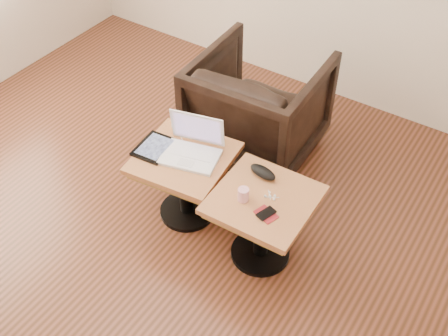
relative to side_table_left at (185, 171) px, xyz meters
The scene contains 11 objects.
room_shell 1.08m from the side_table_left, 88.25° to the right, with size 4.52×4.52×2.71m.
side_table_left is the anchor object (origin of this frame).
side_table_right 0.58m from the side_table_left, ahead, with size 0.57×0.57×0.50m.
laptop 0.18m from the side_table_left, 56.52° to the left, with size 0.40×0.35×0.24m.
tablet 0.24m from the side_table_left, 166.77° to the right, with size 0.22×0.27×0.02m.
charging_adapter 0.32m from the side_table_left, 136.11° to the left, with size 0.04×0.04×0.03m, color white.
glasses_case 0.52m from the side_table_left, 13.34° to the left, with size 0.18×0.08×0.05m, color black.
striped_cup 0.53m from the side_table_left, 12.68° to the right, with size 0.06×0.06×0.08m, color #F0587B.
earbuds_tangle 0.62m from the side_table_left, ahead, with size 0.08×0.05×0.02m.
phone_on_sleeve 0.68m from the side_table_left, 11.93° to the right, with size 0.14×0.12×0.01m.
armchair 0.81m from the side_table_left, 86.63° to the left, with size 0.83×0.85×0.77m, color black.
Camera 1 is at (1.58, -1.49, 2.78)m, focal length 45.00 mm.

